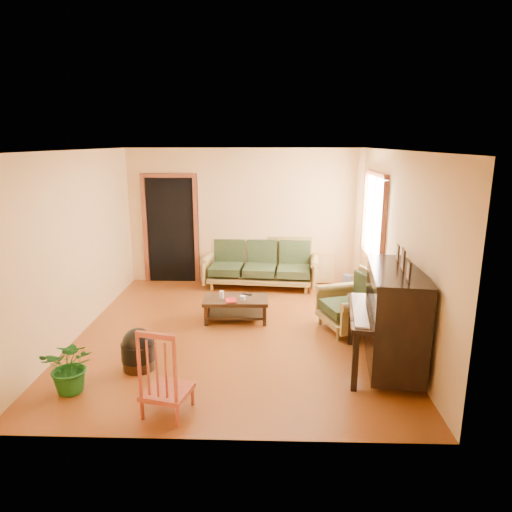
{
  "coord_description": "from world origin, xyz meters",
  "views": [
    {
      "loc": [
        0.49,
        -6.21,
        2.72
      ],
      "look_at": [
        0.29,
        0.2,
        1.1
      ],
      "focal_mm": 32.0,
      "sensor_mm": 36.0,
      "label": 1
    }
  ],
  "objects_px": {
    "coffee_table": "(236,309)",
    "ceramic_crock": "(348,281)",
    "piano": "(394,320)",
    "sofa": "(260,264)",
    "armchair": "(349,301)",
    "potted_plant": "(71,365)",
    "footstool": "(138,354)",
    "red_chair": "(166,370)"
  },
  "relations": [
    {
      "from": "coffee_table",
      "to": "ceramic_crock",
      "type": "height_order",
      "value": "coffee_table"
    },
    {
      "from": "piano",
      "to": "ceramic_crock",
      "type": "height_order",
      "value": "piano"
    },
    {
      "from": "sofa",
      "to": "armchair",
      "type": "relative_size",
      "value": 2.42
    },
    {
      "from": "ceramic_crock",
      "to": "potted_plant",
      "type": "relative_size",
      "value": 0.38
    },
    {
      "from": "ceramic_crock",
      "to": "piano",
      "type": "bearing_deg",
      "value": -89.98
    },
    {
      "from": "coffee_table",
      "to": "ceramic_crock",
      "type": "distance_m",
      "value": 2.67
    },
    {
      "from": "sofa",
      "to": "footstool",
      "type": "xyz_separation_m",
      "value": [
        -1.41,
        -3.31,
        -0.26
      ]
    },
    {
      "from": "coffee_table",
      "to": "potted_plant",
      "type": "xyz_separation_m",
      "value": [
        -1.66,
        -2.15,
        0.14
      ]
    },
    {
      "from": "red_chair",
      "to": "potted_plant",
      "type": "height_order",
      "value": "red_chair"
    },
    {
      "from": "footstool",
      "to": "sofa",
      "type": "bearing_deg",
      "value": 66.88
    },
    {
      "from": "sofa",
      "to": "footstool",
      "type": "relative_size",
      "value": 5.22
    },
    {
      "from": "coffee_table",
      "to": "red_chair",
      "type": "xyz_separation_m",
      "value": [
        -0.51,
        -2.51,
        0.3
      ]
    },
    {
      "from": "footstool",
      "to": "potted_plant",
      "type": "distance_m",
      "value": 0.81
    },
    {
      "from": "armchair",
      "to": "red_chair",
      "type": "distance_m",
      "value": 3.11
    },
    {
      "from": "sofa",
      "to": "piano",
      "type": "xyz_separation_m",
      "value": [
        1.68,
        -3.19,
        0.17
      ]
    },
    {
      "from": "piano",
      "to": "red_chair",
      "type": "xyz_separation_m",
      "value": [
        -2.54,
        -1.03,
        -0.16
      ]
    },
    {
      "from": "sofa",
      "to": "ceramic_crock",
      "type": "bearing_deg",
      "value": 6.19
    },
    {
      "from": "footstool",
      "to": "ceramic_crock",
      "type": "height_order",
      "value": "footstool"
    },
    {
      "from": "piano",
      "to": "ceramic_crock",
      "type": "xyz_separation_m",
      "value": [
        -0.0,
        3.23,
        -0.51
      ]
    },
    {
      "from": "footstool",
      "to": "red_chair",
      "type": "relative_size",
      "value": 0.43
    },
    {
      "from": "armchair",
      "to": "ceramic_crock",
      "type": "bearing_deg",
      "value": 62.63
    },
    {
      "from": "sofa",
      "to": "potted_plant",
      "type": "bearing_deg",
      "value": -112.45
    },
    {
      "from": "armchair",
      "to": "red_chair",
      "type": "xyz_separation_m",
      "value": [
        -2.2,
        -2.2,
        0.04
      ]
    },
    {
      "from": "sofa",
      "to": "red_chair",
      "type": "xyz_separation_m",
      "value": [
        -0.85,
        -4.22,
        0.02
      ]
    },
    {
      "from": "piano",
      "to": "potted_plant",
      "type": "relative_size",
      "value": 2.25
    },
    {
      "from": "sofa",
      "to": "ceramic_crock",
      "type": "distance_m",
      "value": 1.72
    },
    {
      "from": "armchair",
      "to": "piano",
      "type": "relative_size",
      "value": 0.62
    },
    {
      "from": "sofa",
      "to": "armchair",
      "type": "bearing_deg",
      "value": -51.41
    },
    {
      "from": "footstool",
      "to": "ceramic_crock",
      "type": "distance_m",
      "value": 4.56
    },
    {
      "from": "coffee_table",
      "to": "footstool",
      "type": "height_order",
      "value": "footstool"
    },
    {
      "from": "red_chair",
      "to": "potted_plant",
      "type": "bearing_deg",
      "value": 176.2
    },
    {
      "from": "potted_plant",
      "to": "red_chair",
      "type": "bearing_deg",
      "value": -17.55
    },
    {
      "from": "sofa",
      "to": "potted_plant",
      "type": "height_order",
      "value": "sofa"
    },
    {
      "from": "armchair",
      "to": "ceramic_crock",
      "type": "relative_size",
      "value": 3.62
    },
    {
      "from": "ceramic_crock",
      "to": "potted_plant",
      "type": "distance_m",
      "value": 5.36
    },
    {
      "from": "armchair",
      "to": "piano",
      "type": "bearing_deg",
      "value": -91.92
    },
    {
      "from": "red_chair",
      "to": "ceramic_crock",
      "type": "relative_size",
      "value": 3.91
    },
    {
      "from": "potted_plant",
      "to": "armchair",
      "type": "bearing_deg",
      "value": 28.74
    },
    {
      "from": "armchair",
      "to": "footstool",
      "type": "height_order",
      "value": "armchair"
    },
    {
      "from": "red_chair",
      "to": "piano",
      "type": "bearing_deg",
      "value": 35.8
    },
    {
      "from": "sofa",
      "to": "red_chair",
      "type": "bearing_deg",
      "value": -96.47
    },
    {
      "from": "sofa",
      "to": "ceramic_crock",
      "type": "relative_size",
      "value": 8.77
    }
  ]
}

